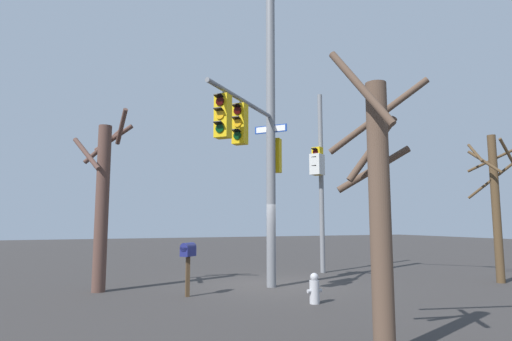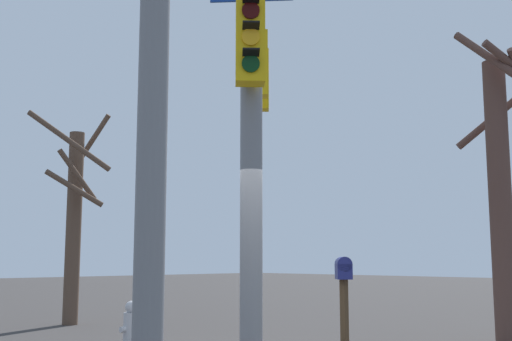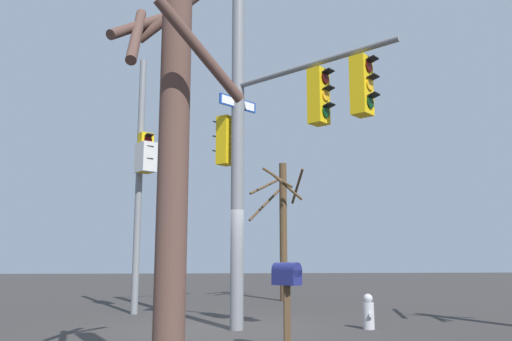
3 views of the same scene
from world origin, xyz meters
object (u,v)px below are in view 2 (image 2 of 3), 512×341
at_px(bare_tree_across_street, 501,184).
at_px(bare_tree_corner, 74,216).
at_px(mailbox, 344,275).
at_px(fire_hydrant, 131,326).

height_order(bare_tree_across_street, bare_tree_corner, bare_tree_across_street).
bearing_deg(bare_tree_corner, bare_tree_across_street, 114.86).
distance_m(mailbox, bare_tree_corner, 6.34).
bearing_deg(fire_hydrant, bare_tree_across_street, 140.86).
bearing_deg(bare_tree_across_street, bare_tree_corner, -65.14).
relative_size(fire_hydrant, mailbox, 0.52).
height_order(fire_hydrant, bare_tree_across_street, bare_tree_across_street).
xyz_separation_m(fire_hydrant, bare_tree_corner, (-1.14, -3.92, 1.94)).
xyz_separation_m(fire_hydrant, bare_tree_across_street, (-4.75, 3.86, 2.29)).
bearing_deg(mailbox, bare_tree_across_street, 7.03).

